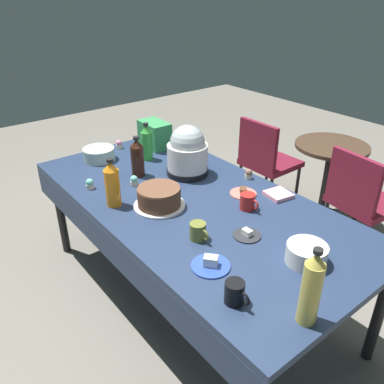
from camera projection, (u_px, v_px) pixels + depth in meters
The scene contains 26 objects.
ground at pixel (192, 294), 2.70m from camera, with size 9.00×9.00×0.00m, color slate.
potluck_table at pixel (192, 208), 2.38m from camera, with size 2.20×1.10×0.75m.
frosted_layer_cake at pixel (159, 198), 2.25m from camera, with size 0.30×0.30×0.12m.
slow_cooker at pixel (187, 152), 2.59m from camera, with size 0.28×0.28×0.34m.
glass_salad_bowl at pixel (99, 154), 2.85m from camera, with size 0.23×0.23×0.09m, color #B2C6BC.
ceramic_snack_bowl at pixel (306, 254), 1.80m from camera, with size 0.19×0.19×0.09m, color silver.
dessert_plate_coral at pixel (243, 193), 2.41m from camera, with size 0.16×0.16×0.04m.
dessert_plate_cobalt at pixel (211, 264), 1.79m from camera, with size 0.18×0.18×0.06m.
dessert_plate_charcoal at pixel (247, 235), 2.01m from camera, with size 0.14×0.14×0.04m.
cupcake_lemon at pixel (249, 174), 2.59m from camera, with size 0.05×0.05×0.07m.
cupcake_cocoa at pixel (90, 184), 2.46m from camera, with size 0.05×0.05×0.07m.
cupcake_mint at pixel (119, 144), 3.06m from camera, with size 0.05×0.05×0.07m.
cupcake_berry at pixel (134, 181), 2.50m from camera, with size 0.05×0.05×0.07m.
soda_bottle_ginger_ale at pixel (311, 289), 1.44m from camera, with size 0.08×0.08×0.34m.
soda_bottle_orange_juice at pixel (112, 184), 2.23m from camera, with size 0.09×0.09×0.29m.
soda_bottle_lime_soda at pixel (147, 143), 2.83m from camera, with size 0.08×0.08×0.28m.
soda_bottle_cola at pixel (137, 158), 2.59m from camera, with size 0.09×0.09×0.27m.
coffee_mug_black at pixel (235, 293), 1.57m from camera, with size 0.13×0.08×0.10m.
coffee_mug_navy at pixel (177, 149), 2.94m from camera, with size 0.12×0.08×0.09m.
coffee_mug_olive at pixel (198, 231), 1.97m from camera, with size 0.12×0.08×0.09m.
coffee_mug_red at pixel (248, 202), 2.23m from camera, with size 0.13×0.09×0.09m.
soda_carton at pixel (155, 134), 3.06m from camera, with size 0.26×0.16×0.20m, color #338C4C.
paper_napkin_stack at pixel (278, 194), 2.38m from camera, with size 0.14×0.14×0.02m, color pink.
maroon_chair_left at pixel (266, 158), 3.56m from camera, with size 0.44×0.44×0.85m.
maroon_chair_right at pixel (361, 197), 2.91m from camera, with size 0.50×0.50×0.85m.
round_cafe_table at pixel (328, 169), 3.33m from camera, with size 0.60×0.60×0.72m.
Camera 1 is at (1.61, -1.28, 1.90)m, focal length 36.75 mm.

